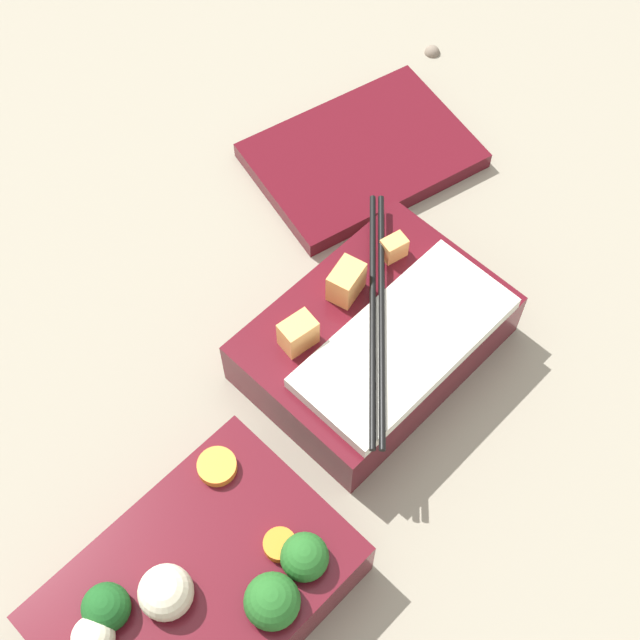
{
  "coord_description": "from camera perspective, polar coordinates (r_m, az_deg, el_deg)",
  "views": [
    {
      "loc": [
        -0.17,
        -0.2,
        0.66
      ],
      "look_at": [
        0.09,
        0.06,
        0.05
      ],
      "focal_mm": 50.0,
      "sensor_mm": 36.0,
      "label": 1
    }
  ],
  "objects": [
    {
      "name": "ground_plane",
      "position": [
        0.71,
        -1.96,
        -9.59
      ],
      "size": [
        3.0,
        3.0,
        0.0
      ],
      "primitive_type": "plane",
      "color": "gray"
    },
    {
      "name": "bento_tray_vegetable",
      "position": [
        0.65,
        -7.73,
        -16.9
      ],
      "size": [
        0.21,
        0.14,
        0.08
      ],
      "color": "#510F19",
      "rests_on": "ground_plane"
    },
    {
      "name": "bento_tray_rice",
      "position": [
        0.72,
        3.65,
        -1.15
      ],
      "size": [
        0.21,
        0.16,
        0.08
      ],
      "color": "#510F19",
      "rests_on": "ground_plane"
    },
    {
      "name": "bento_lid",
      "position": [
        0.87,
        2.7,
        10.47
      ],
      "size": [
        0.23,
        0.18,
        0.02
      ],
      "primitive_type": "cube",
      "rotation": [
        0.0,
        0.0,
        -0.24
      ],
      "color": "#510F19",
      "rests_on": "ground_plane"
    },
    {
      "name": "pebble_0",
      "position": [
        0.98,
        7.21,
        16.78
      ],
      "size": [
        0.02,
        0.02,
        0.02
      ],
      "primitive_type": "sphere",
      "color": "#7A6B5B",
      "rests_on": "ground_plane"
    }
  ]
}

